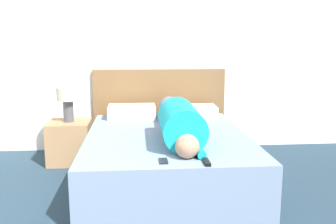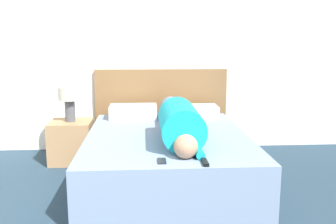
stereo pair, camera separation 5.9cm
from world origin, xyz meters
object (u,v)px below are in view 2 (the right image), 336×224
bed (167,158)px  pillow_second (195,111)px  nightstand (72,141)px  tv_remote (205,162)px  person_lying (178,121)px  pillow_near_headboard (133,112)px  table_lamp (69,98)px  cell_phone (162,161)px

bed → pillow_second: bearing=64.0°
nightstand → tv_remote: bearing=-51.3°
person_lying → pillow_near_headboard: bearing=116.1°
table_lamp → tv_remote: 2.08m
bed → nightstand: (-1.06, 0.69, -0.00)m
bed → table_lamp: 1.37m
nightstand → pillow_second: size_ratio=0.92×
cell_phone → pillow_near_headboard: bearing=98.8°
pillow_second → pillow_near_headboard: bearing=180.0°
table_lamp → pillow_second: bearing=4.3°
person_lying → table_lamp: bearing=145.3°
nightstand → bed: bearing=-33.1°
cell_phone → tv_remote: bearing=-12.6°
cell_phone → bed: bearing=83.7°
nightstand → cell_phone: (0.97, -1.54, 0.25)m
person_lying → cell_phone: person_lying is taller
tv_remote → bed: bearing=103.9°
pillow_second → tv_remote: size_ratio=3.47×
nightstand → pillow_second: bearing=4.3°
nightstand → cell_phone: size_ratio=3.67×
tv_remote → cell_phone: (-0.32, 0.07, -0.01)m
pillow_near_headboard → tv_remote: 1.81m
person_lying → pillow_second: size_ratio=3.39×
person_lying → pillow_second: person_lying is taller
pillow_near_headboard → tv_remote: bearing=-71.5°
bed → tv_remote: size_ratio=13.51×
pillow_second → tv_remote: 1.73m
pillow_near_headboard → cell_phone: size_ratio=4.21×
pillow_near_headboard → nightstand: bearing=-171.3°
pillow_near_headboard → tv_remote: pillow_near_headboard is taller
table_lamp → tv_remote: (1.29, -1.61, -0.25)m
bed → nightstand: bed is taller
nightstand → pillow_near_headboard: size_ratio=0.87×
pillow_near_headboard → cell_phone: pillow_near_headboard is taller
table_lamp → pillow_second: size_ratio=0.76×
bed → pillow_near_headboard: bearing=113.4°
nightstand → table_lamp: table_lamp is taller
table_lamp → pillow_near_headboard: 0.75m
person_lying → pillow_second: 0.96m
tv_remote → cell_phone: bearing=167.4°
person_lying → cell_phone: 0.77m
table_lamp → tv_remote: bearing=-51.3°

